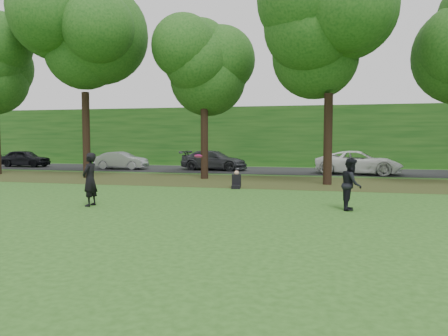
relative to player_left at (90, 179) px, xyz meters
name	(u,v)px	position (x,y,z in m)	size (l,w,h in m)	color
ground	(164,230)	(4.02, -3.14, -0.94)	(120.00, 120.00, 0.00)	#264D18
leaf_litter	(252,181)	(4.02, 9.86, -0.93)	(60.00, 7.00, 0.01)	#3D2D15
street	(272,171)	(4.02, 17.86, -0.93)	(70.00, 7.00, 0.02)	black
far_hedge	(281,136)	(4.02, 23.86, 1.56)	(70.00, 3.00, 5.00)	#144413
player_left	(90,179)	(0.00, 0.00, 0.00)	(0.68, 0.45, 1.87)	black
player_right	(351,184)	(8.86, 1.33, -0.07)	(0.84, 0.65, 1.73)	black
parked_cars	(245,161)	(2.28, 16.60, -0.21)	(40.23, 4.15, 1.51)	black
frisbee	(198,156)	(3.82, 0.49, 0.84)	(0.35, 0.33, 0.15)	#E51386
seated_person	(236,182)	(3.83, 6.58, -0.63)	(0.50, 0.78, 0.83)	black
tree_line	(247,36)	(3.68, 9.79, 6.91)	(55.30, 7.90, 12.31)	black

